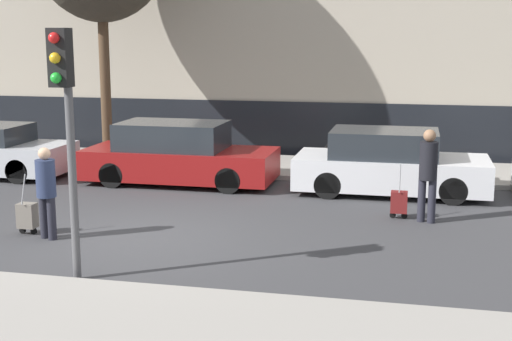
% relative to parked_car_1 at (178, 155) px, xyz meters
% --- Properties ---
extents(ground_plane, '(80.00, 80.00, 0.00)m').
position_rel_parked_car_1_xyz_m(ground_plane, '(0.80, -4.63, -0.69)').
color(ground_plane, '#38383A').
extents(sidewalk_near, '(28.00, 2.50, 0.12)m').
position_rel_parked_car_1_xyz_m(sidewalk_near, '(0.80, -8.38, -0.63)').
color(sidewalk_near, gray).
rests_on(sidewalk_near, ground_plane).
extents(sidewalk_far, '(28.00, 3.00, 0.12)m').
position_rel_parked_car_1_xyz_m(sidewalk_far, '(0.80, 2.37, -0.63)').
color(sidewalk_far, gray).
rests_on(sidewalk_far, ground_plane).
extents(parked_car_1, '(4.56, 1.84, 1.48)m').
position_rel_parked_car_1_xyz_m(parked_car_1, '(0.00, 0.00, 0.00)').
color(parked_car_1, maroon).
rests_on(parked_car_1, ground_plane).
extents(parked_car_2, '(4.28, 1.87, 1.44)m').
position_rel_parked_car_1_xyz_m(parked_car_2, '(5.00, -0.01, -0.02)').
color(parked_car_2, silver).
rests_on(parked_car_2, ground_plane).
extents(pedestrian_left, '(0.34, 0.34, 1.63)m').
position_rel_parked_car_1_xyz_m(pedestrian_left, '(-0.70, -5.04, 0.24)').
color(pedestrian_left, '#23232D').
rests_on(pedestrian_left, ground_plane).
extents(trolley_left, '(0.34, 0.29, 1.11)m').
position_rel_parked_car_1_xyz_m(trolley_left, '(-1.21, -4.84, -0.34)').
color(trolley_left, slate).
rests_on(trolley_left, ground_plane).
extents(pedestrian_right, '(0.34, 0.34, 1.80)m').
position_rel_parked_car_1_xyz_m(pedestrian_right, '(5.81, -2.42, 0.34)').
color(pedestrian_right, '#23232D').
rests_on(pedestrian_right, ground_plane).
extents(trolley_right, '(0.34, 0.29, 1.08)m').
position_rel_parked_car_1_xyz_m(trolley_right, '(5.29, -2.24, -0.36)').
color(trolley_right, maroon).
rests_on(trolley_right, ground_plane).
extents(traffic_light, '(0.28, 0.47, 3.64)m').
position_rel_parked_car_1_xyz_m(traffic_light, '(0.77, -6.99, 1.91)').
color(traffic_light, '#515154').
rests_on(traffic_light, ground_plane).
extents(parked_bicycle, '(1.77, 0.06, 0.96)m').
position_rel_parked_car_1_xyz_m(parked_bicycle, '(4.10, 2.06, -0.19)').
color(parked_bicycle, black).
rests_on(parked_bicycle, sidewalk_far).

